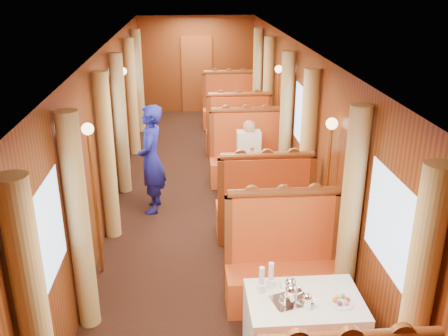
{
  "coord_description": "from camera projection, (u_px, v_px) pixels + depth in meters",
  "views": [
    {
      "loc": [
        -0.27,
        -7.22,
        3.52
      ],
      "look_at": [
        0.2,
        -0.96,
        1.05
      ],
      "focal_mm": 40.0,
      "sensor_mm": 36.0,
      "label": 1
    }
  ],
  "objects": [
    {
      "name": "window_right_near",
      "position": [
        393.0,
        228.0,
        4.34
      ],
      "size": [
        0.01,
        1.2,
        0.9
      ],
      "primitive_type": null,
      "rotation": [
        1.57,
        0.0,
        -1.57
      ],
      "color": "#94ADD0",
      "rests_on": "wall_right"
    },
    {
      "name": "curtain_right_mid_b",
      "position": [
        286.0,
        121.0,
        8.4
      ],
      "size": [
        0.22,
        0.22,
        2.35
      ],
      "primitive_type": "cylinder",
      "color": "tan",
      "rests_on": "floor"
    },
    {
      "name": "window_left_far",
      "position": [
        130.0,
        76.0,
        10.62
      ],
      "size": [
        0.01,
        1.2,
        0.9
      ],
      "primitive_type": null,
      "rotation": [
        1.57,
        0.0,
        1.57
      ],
      "color": "#94ADD0",
      "rests_on": "wall_left"
    },
    {
      "name": "window_right_far",
      "position": [
        268.0,
        74.0,
        10.83
      ],
      "size": [
        0.01,
        1.2,
        0.9
      ],
      "primitive_type": null,
      "rotation": [
        1.57,
        0.0,
        -1.57
      ],
      "color": "#94ADD0",
      "rests_on": "wall_right"
    },
    {
      "name": "table_far",
      "position": [
        234.0,
        123.0,
        11.17
      ],
      "size": [
        1.05,
        0.72,
        0.75
      ],
      "primitive_type": "cube",
      "color": "white",
      "rests_on": "floor"
    },
    {
      "name": "wall_left",
      "position": [
        106.0,
        135.0,
        7.45
      ],
      "size": [
        0.01,
        12.0,
        2.5
      ],
      "primitive_type": null,
      "rotation": [
        1.57,
        0.0,
        1.57
      ],
      "color": "brown",
      "rests_on": "floor"
    },
    {
      "name": "curtain_left_near_b",
      "position": [
        79.0,
        225.0,
        4.96
      ],
      "size": [
        0.22,
        0.22,
        2.35
      ],
      "primitive_type": "cylinder",
      "color": "tan",
      "rests_on": "floor"
    },
    {
      "name": "sconce_right_fore",
      "position": [
        329.0,
        163.0,
        5.98
      ],
      "size": [
        0.14,
        0.14,
        1.95
      ],
      "color": "#BF8C3F",
      "rests_on": "floor"
    },
    {
      "name": "curtain_right_near_b",
      "position": [
        350.0,
        216.0,
        5.15
      ],
      "size": [
        0.22,
        0.22,
        2.35
      ],
      "primitive_type": "cylinder",
      "color": "tan",
      "rests_on": "floor"
    },
    {
      "name": "curtain_right_mid_a",
      "position": [
        307.0,
        153.0,
        6.95
      ],
      "size": [
        0.22,
        0.22,
        2.35
      ],
      "primitive_type": "cylinder",
      "color": "tan",
      "rests_on": "floor"
    },
    {
      "name": "steward",
      "position": [
        151.0,
        159.0,
        7.63
      ],
      "size": [
        0.44,
        0.64,
        1.7
      ],
      "primitive_type": "imported",
      "rotation": [
        0.0,
        0.0,
        -1.63
      ],
      "color": "navy",
      "rests_on": "floor"
    },
    {
      "name": "curtain_left_mid_b",
      "position": [
        121.0,
        125.0,
        8.21
      ],
      "size": [
        0.22,
        0.22,
        2.35
      ],
      "primitive_type": "cylinder",
      "color": "tan",
      "rests_on": "floor"
    },
    {
      "name": "ceiling",
      "position": [
        205.0,
        49.0,
        7.1
      ],
      "size": [
        3.0,
        12.0,
        0.01
      ],
      "primitive_type": null,
      "rotation": [
        3.14,
        0.0,
        0.0
      ],
      "color": "silver",
      "rests_on": "wall_left"
    },
    {
      "name": "rose_vase_far",
      "position": [
        235.0,
        98.0,
        10.98
      ],
      "size": [
        0.06,
        0.06,
        0.36
      ],
      "rotation": [
        0.0,
        0.0,
        -0.34
      ],
      "color": "silver",
      "rests_on": "table_far"
    },
    {
      "name": "passenger",
      "position": [
        249.0,
        148.0,
        8.46
      ],
      "size": [
        0.4,
        0.44,
        0.76
      ],
      "color": "beige",
      "rests_on": "banquette_mid_aft"
    },
    {
      "name": "table_near",
      "position": [
        303.0,
        332.0,
        4.68
      ],
      "size": [
        1.05,
        0.72,
        0.75
      ],
      "primitive_type": "cube",
      "color": "white",
      "rests_on": "floor"
    },
    {
      "name": "banquette_far_fwd",
      "position": [
        238.0,
        134.0,
        10.22
      ],
      "size": [
        1.3,
        0.55,
        1.34
      ],
      "color": "red",
      "rests_on": "floor"
    },
    {
      "name": "cup_inboard",
      "position": [
        262.0,
        282.0,
        4.6
      ],
      "size": [
        0.08,
        0.08,
        0.26
      ],
      "rotation": [
        0.0,
        0.0,
        -0.11
      ],
      "color": "white",
      "rests_on": "table_near"
    },
    {
      "name": "teapot_right",
      "position": [
        307.0,
        303.0,
        4.39
      ],
      "size": [
        0.15,
        0.12,
        0.12
      ],
      "primitive_type": null,
      "rotation": [
        0.0,
        0.0,
        -0.06
      ],
      "color": "silver",
      "rests_on": "tea_tray"
    },
    {
      "name": "tea_tray",
      "position": [
        291.0,
        301.0,
        4.5
      ],
      "size": [
        0.4,
        0.34,
        0.01
      ],
      "primitive_type": "cube",
      "rotation": [
        0.0,
        0.0,
        0.28
      ],
      "color": "silver",
      "rests_on": "table_near"
    },
    {
      "name": "sconce_left_fore",
      "position": [
        92.0,
        170.0,
        5.78
      ],
      "size": [
        0.14,
        0.14,
        1.95
      ],
      "color": "#BF8C3F",
      "rests_on": "floor"
    },
    {
      "name": "teapot_left",
      "position": [
        291.0,
        297.0,
        4.45
      ],
      "size": [
        0.2,
        0.15,
        0.15
      ],
      "primitive_type": null,
      "rotation": [
        0.0,
        0.0,
        0.08
      ],
      "color": "silver",
      "rests_on": "tea_tray"
    },
    {
      "name": "window_right_mid",
      "position": [
        303.0,
        118.0,
        7.58
      ],
      "size": [
        0.01,
        1.2,
        0.9
      ],
      "primitive_type": null,
      "rotation": [
        1.57,
        0.0,
        -1.57
      ],
      "color": "#94ADD0",
      "rests_on": "wall_right"
    },
    {
      "name": "fruit_plate",
      "position": [
        341.0,
        301.0,
        4.48
      ],
      "size": [
        0.23,
        0.23,
        0.05
      ],
      "rotation": [
        0.0,
        0.0,
        -0.34
      ],
      "color": "white",
      "rests_on": "table_near"
    },
    {
      "name": "floor",
      "position": [
        207.0,
        207.0,
        8.01
      ],
      "size": [
        3.0,
        12.0,
        0.01
      ],
      "primitive_type": null,
      "color": "black",
      "rests_on": "ground"
    },
    {
      "name": "window_left_near",
      "position": [
        45.0,
        241.0,
        4.13
      ],
      "size": [
        0.01,
        1.2,
        0.9
      ],
      "primitive_type": null,
      "rotation": [
        1.57,
        0.0,
        1.57
      ],
      "color": "#94ADD0",
      "rests_on": "wall_left"
    },
    {
      "name": "table_mid",
      "position": [
        254.0,
        184.0,
        7.93
      ],
      "size": [
        1.05,
        0.72,
        0.75
      ],
      "primitive_type": "cube",
      "color": "white",
      "rests_on": "floor"
    },
    {
      "name": "teapot_back",
      "position": [
        290.0,
        289.0,
        4.56
      ],
      "size": [
        0.2,
        0.17,
        0.14
      ],
      "primitive_type": null,
      "rotation": [
        0.0,
        0.0,
        -0.25
      ],
      "color": "silver",
      "rests_on": "tea_tray"
    },
    {
      "name": "sconce_left_aft",
      "position": [
        125.0,
        99.0,
        9.03
      ],
      "size": [
        0.14,
        0.14,
        1.95
      ],
      "color": "#BF8C3F",
      "rests_on": "floor"
    },
    {
      "name": "doorway_far",
      "position": [
        197.0,
        74.0,
        13.18
      ],
      "size": [
        0.8,
        0.04,
        2.0
      ],
      "primitive_type": "cube",
      "color": "brown",
      "rests_on": "floor"
    },
    {
      "name": "curtain_left_far_a",
      "position": [
        132.0,
        97.0,
        10.01
      ],
      "size": [
        0.22,
        0.22,
        2.35
      ],
      "primitive_type": "cylinder",
      "color": "tan",
      "rests_on": "floor"
    },
    {
      "name": "wall_right",
      "position": [
        304.0,
        131.0,
        7.66
      ],
      "size": [
        0.01,
        12.0,
        2.5
      ],
      "primitive_type": null,
      "rotation": [
        1.57,
        0.0,
        -1.57
      ],
      "color": "brown",
      "rests_on": "floor"
    },
    {
      "name": "curtain_right_far_a",
      "position": [
        268.0,
        95.0,
        10.2
      ],
      "size": [
        0.22,
        0.22,
        2.35
      ],
      "primitive_type": "cylinder",
      "color": "tan",
      "rests_on": "floor"
    },
    {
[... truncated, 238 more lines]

